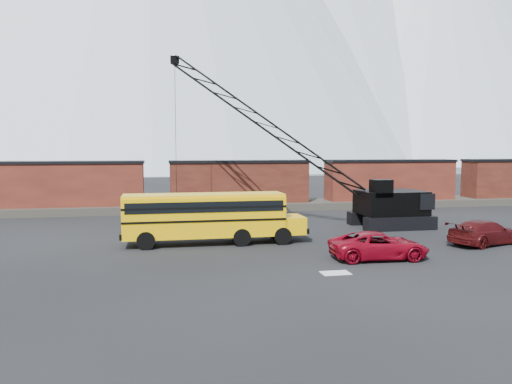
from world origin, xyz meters
The scene contains 11 objects.
ground centered at (0.00, 0.00, 0.00)m, with size 160.00×160.00×0.00m, color black.
mountain_ridge centered at (6.20, 282.78, 92.57)m, with size 800.00×340.00×240.00m.
gravel_berm centered at (0.00, 22.00, 0.35)m, with size 120.00×5.00×0.70m, color #403C35.
boxcar_west_near centered at (-16.00, 22.00, 2.76)m, with size 13.70×3.10×4.17m.
boxcar_mid centered at (0.00, 22.00, 2.76)m, with size 13.70×3.10×4.17m.
boxcar_east_near centered at (16.00, 22.00, 2.76)m, with size 13.70×3.10×4.17m.
snow_patch centered at (0.50, -4.00, 0.01)m, with size 1.40×0.90×0.02m, color silver.
school_bus centered at (-4.71, 4.63, 1.79)m, with size 11.65×2.65×3.19m.
red_pickup centered at (3.91, -1.47, 0.75)m, with size 2.48×5.37×1.49m, color maroon.
maroon_suv centered at (12.26, 1.06, 0.77)m, with size 2.16×5.31×1.54m, color #420B0D.
crawler_crane centered at (0.92, 11.83, 7.61)m, with size 19.33×8.57×13.64m.
Camera 1 is at (-7.87, -26.55, 6.03)m, focal length 35.00 mm.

